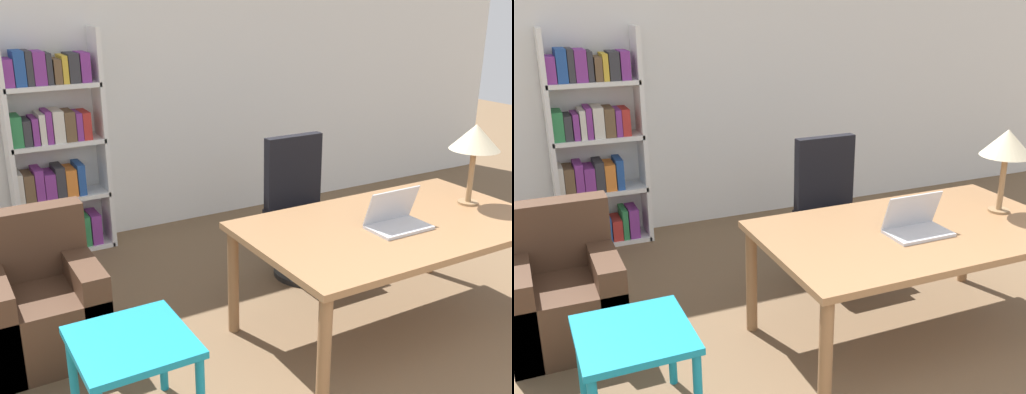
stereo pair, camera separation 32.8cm
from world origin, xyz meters
The scene contains 8 objects.
wall_back centered at (0.00, 4.53, 1.35)m, with size 8.00×0.06×2.70m.
desk centered at (0.43, 2.05, 0.66)m, with size 1.82×1.07×0.73m.
laptop centered at (0.38, 1.99, 0.78)m, with size 0.36×0.22×0.23m.
table_lamp centered at (1.09, 2.07, 1.17)m, with size 0.32×0.32×0.53m.
office_chair centered at (0.44, 3.04, 0.48)m, with size 0.50×0.50×1.04m.
side_table_blue centered at (-1.27, 1.94, 0.43)m, with size 0.54×0.55×0.52m.
armchair centered at (-1.51, 2.90, 0.29)m, with size 0.66×0.65×0.84m.
bookshelf centered at (-1.06, 4.34, 0.83)m, with size 0.76×0.28×1.80m.
Camera 2 is at (-1.68, -0.60, 2.05)m, focal length 42.00 mm.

